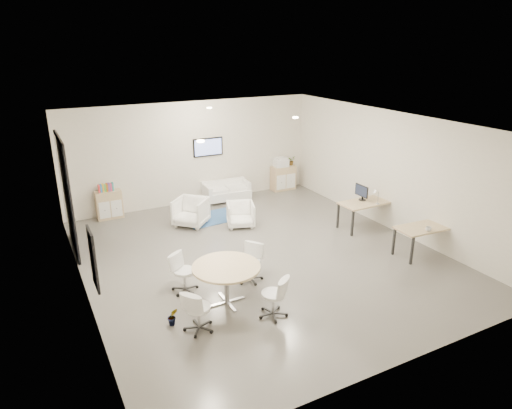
{
  "coord_description": "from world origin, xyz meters",
  "views": [
    {
      "loc": [
        -4.73,
        -8.76,
        4.91
      ],
      "look_at": [
        0.08,
        0.4,
        1.19
      ],
      "focal_mm": 32.0,
      "sensor_mm": 36.0,
      "label": 1
    }
  ],
  "objects_px": {
    "armchair_right": "(241,213)",
    "desk_front": "(424,230)",
    "sideboard_right": "(283,178)",
    "loveseat": "(226,192)",
    "sideboard_left": "(109,205)",
    "desk_rear": "(366,204)",
    "armchair_left": "(191,211)",
    "round_table": "(226,270)"
  },
  "relations": [
    {
      "from": "desk_rear",
      "to": "desk_front",
      "type": "xyz_separation_m",
      "value": [
        0.12,
        -1.96,
        -0.04
      ]
    },
    {
      "from": "sideboard_right",
      "to": "desk_rear",
      "type": "bearing_deg",
      "value": -86.79
    },
    {
      "from": "armchair_right",
      "to": "armchair_left",
      "type": "bearing_deg",
      "value": 168.51
    },
    {
      "from": "desk_rear",
      "to": "sideboard_left",
      "type": "bearing_deg",
      "value": 145.33
    },
    {
      "from": "sideboard_left",
      "to": "armchair_right",
      "type": "relative_size",
      "value": 1.09
    },
    {
      "from": "armchair_left",
      "to": "armchair_right",
      "type": "xyz_separation_m",
      "value": [
        1.2,
        -0.72,
        -0.05
      ]
    },
    {
      "from": "sideboard_right",
      "to": "armchair_right",
      "type": "relative_size",
      "value": 1.12
    },
    {
      "from": "desk_rear",
      "to": "loveseat",
      "type": "bearing_deg",
      "value": 121.13
    },
    {
      "from": "loveseat",
      "to": "desk_rear",
      "type": "height_order",
      "value": "desk_rear"
    },
    {
      "from": "round_table",
      "to": "sideboard_right",
      "type": "bearing_deg",
      "value": 50.6
    },
    {
      "from": "loveseat",
      "to": "armchair_left",
      "type": "xyz_separation_m",
      "value": [
        -1.74,
        -1.46,
        0.13
      ]
    },
    {
      "from": "desk_front",
      "to": "armchair_right",
      "type": "bearing_deg",
      "value": 134.27
    },
    {
      "from": "sideboard_left",
      "to": "armchair_right",
      "type": "bearing_deg",
      "value": -36.87
    },
    {
      "from": "sideboard_right",
      "to": "loveseat",
      "type": "height_order",
      "value": "sideboard_right"
    },
    {
      "from": "sideboard_left",
      "to": "desk_rear",
      "type": "distance_m",
      "value": 7.33
    },
    {
      "from": "round_table",
      "to": "sideboard_left",
      "type": "bearing_deg",
      "value": 101.08
    },
    {
      "from": "loveseat",
      "to": "round_table",
      "type": "bearing_deg",
      "value": -110.18
    },
    {
      "from": "armchair_left",
      "to": "armchair_right",
      "type": "bearing_deg",
      "value": 13.57
    },
    {
      "from": "sideboard_right",
      "to": "desk_front",
      "type": "height_order",
      "value": "sideboard_right"
    },
    {
      "from": "armchair_left",
      "to": "round_table",
      "type": "height_order",
      "value": "armchair_left"
    },
    {
      "from": "sideboard_left",
      "to": "desk_front",
      "type": "distance_m",
      "value": 8.65
    },
    {
      "from": "sideboard_left",
      "to": "round_table",
      "type": "bearing_deg",
      "value": -78.92
    },
    {
      "from": "armchair_left",
      "to": "desk_rear",
      "type": "height_order",
      "value": "armchair_left"
    },
    {
      "from": "loveseat",
      "to": "round_table",
      "type": "relative_size",
      "value": 1.14
    },
    {
      "from": "desk_rear",
      "to": "round_table",
      "type": "bearing_deg",
      "value": -161.68
    },
    {
      "from": "loveseat",
      "to": "sideboard_left",
      "type": "bearing_deg",
      "value": -178.57
    },
    {
      "from": "loveseat",
      "to": "desk_rear",
      "type": "distance_m",
      "value": 4.6
    },
    {
      "from": "armchair_right",
      "to": "round_table",
      "type": "bearing_deg",
      "value": -100.35
    },
    {
      "from": "sideboard_right",
      "to": "loveseat",
      "type": "relative_size",
      "value": 0.55
    },
    {
      "from": "sideboard_left",
      "to": "loveseat",
      "type": "bearing_deg",
      "value": -2.45
    },
    {
      "from": "desk_rear",
      "to": "desk_front",
      "type": "relative_size",
      "value": 1.05
    },
    {
      "from": "loveseat",
      "to": "armchair_right",
      "type": "distance_m",
      "value": 2.25
    },
    {
      "from": "armchair_right",
      "to": "desk_front",
      "type": "xyz_separation_m",
      "value": [
        3.12,
        -3.65,
        0.26
      ]
    },
    {
      "from": "loveseat",
      "to": "desk_rear",
      "type": "bearing_deg",
      "value": -53.68
    },
    {
      "from": "sideboard_left",
      "to": "desk_front",
      "type": "height_order",
      "value": "sideboard_left"
    },
    {
      "from": "sideboard_right",
      "to": "desk_rear",
      "type": "distance_m",
      "value": 4.03
    },
    {
      "from": "sideboard_left",
      "to": "sideboard_right",
      "type": "xyz_separation_m",
      "value": [
        5.89,
        -0.01,
        0.01
      ]
    },
    {
      "from": "sideboard_right",
      "to": "desk_front",
      "type": "bearing_deg",
      "value": -86.66
    },
    {
      "from": "armchair_left",
      "to": "desk_rear",
      "type": "distance_m",
      "value": 4.85
    },
    {
      "from": "sideboard_right",
      "to": "loveseat",
      "type": "bearing_deg",
      "value": -176.36
    },
    {
      "from": "loveseat",
      "to": "desk_front",
      "type": "height_order",
      "value": "desk_front"
    },
    {
      "from": "sideboard_left",
      "to": "armchair_left",
      "type": "xyz_separation_m",
      "value": [
        1.92,
        -1.62,
        0.02
      ]
    }
  ]
}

